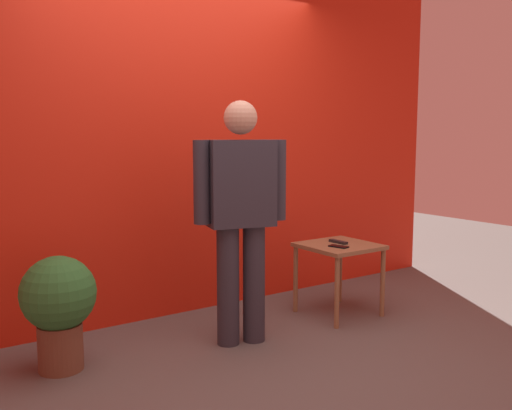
# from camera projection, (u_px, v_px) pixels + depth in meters

# --- Properties ---
(ground_plane) EXTENTS (12.00, 12.00, 0.00)m
(ground_plane) POSITION_uv_depth(u_px,v_px,m) (280.00, 366.00, 3.45)
(ground_plane) COLOR #59544F
(back_wall_red) EXTENTS (5.41, 0.12, 3.23)m
(back_wall_red) POSITION_uv_depth(u_px,v_px,m) (175.00, 104.00, 4.32)
(back_wall_red) COLOR red
(back_wall_red) RESTS_ON ground_plane
(standing_person) EXTENTS (0.64, 0.32, 1.60)m
(standing_person) POSITION_uv_depth(u_px,v_px,m) (241.00, 210.00, 3.73)
(standing_person) COLOR #2D2D38
(standing_person) RESTS_ON ground_plane
(side_table) EXTENTS (0.53, 0.53, 0.55)m
(side_table) POSITION_uv_depth(u_px,v_px,m) (339.00, 254.00, 4.38)
(side_table) COLOR olive
(side_table) RESTS_ON ground_plane
(cell_phone) EXTENTS (0.10, 0.16, 0.01)m
(cell_phone) POSITION_uv_depth(u_px,v_px,m) (339.00, 246.00, 4.26)
(cell_phone) COLOR black
(cell_phone) RESTS_ON side_table
(tv_remote) EXTENTS (0.05, 0.17, 0.02)m
(tv_remote) POSITION_uv_depth(u_px,v_px,m) (338.00, 242.00, 4.41)
(tv_remote) COLOR black
(tv_remote) RESTS_ON side_table
(potted_plant) EXTENTS (0.44, 0.44, 0.69)m
(potted_plant) POSITION_uv_depth(u_px,v_px,m) (59.00, 303.00, 3.35)
(potted_plant) COLOR brown
(potted_plant) RESTS_ON ground_plane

